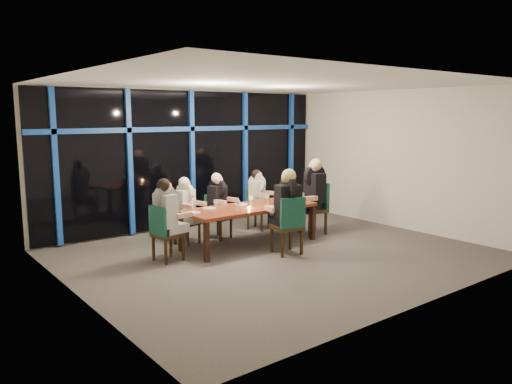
% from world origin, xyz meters
% --- Properties ---
extents(room, '(7.04, 7.00, 3.02)m').
position_xyz_m(room, '(0.00, 0.00, 2.02)').
color(room, '#56514C').
rests_on(room, ground).
extents(window_wall, '(6.86, 0.43, 2.94)m').
position_xyz_m(window_wall, '(0.01, 2.93, 1.55)').
color(window_wall, black).
rests_on(window_wall, ground).
extents(dining_table, '(2.60, 1.00, 0.75)m').
position_xyz_m(dining_table, '(0.00, 0.80, 0.68)').
color(dining_table, brown).
rests_on(dining_table, ground).
extents(chair_far_left, '(0.51, 0.51, 0.88)m').
position_xyz_m(chair_far_left, '(-0.92, 1.68, 0.49)').
color(chair_far_left, '#301E10').
rests_on(chair_far_left, ground).
extents(chair_far_mid, '(0.52, 0.52, 0.90)m').
position_xyz_m(chair_far_mid, '(-0.19, 1.67, 0.50)').
color(chair_far_mid, '#301E10').
rests_on(chair_far_mid, ground).
extents(chair_far_right, '(0.54, 0.54, 0.89)m').
position_xyz_m(chair_far_right, '(0.93, 1.82, 0.50)').
color(chair_far_right, '#301E10').
rests_on(chair_far_right, ground).
extents(chair_end_left, '(0.50, 0.50, 0.97)m').
position_xyz_m(chair_end_left, '(-1.80, 0.82, 0.54)').
color(chair_end_left, '#301E10').
rests_on(chair_end_left, ground).
extents(chair_end_right, '(0.57, 0.57, 1.07)m').
position_xyz_m(chair_end_right, '(1.69, 0.72, 0.60)').
color(chair_end_right, '#301E10').
rests_on(chair_end_right, ground).
extents(chair_near_mid, '(0.57, 0.57, 1.04)m').
position_xyz_m(chair_near_mid, '(0.15, -0.16, 0.58)').
color(chair_near_mid, '#301E10').
rests_on(chair_near_mid, ground).
extents(diner_far_left, '(0.52, 0.60, 0.86)m').
position_xyz_m(diner_far_left, '(-0.90, 1.61, 0.85)').
color(diner_far_left, silver).
rests_on(diner_far_left, ground).
extents(diner_far_mid, '(0.53, 0.61, 0.88)m').
position_xyz_m(diner_far_mid, '(-0.17, 1.59, 0.86)').
color(diner_far_mid, black).
rests_on(diner_far_mid, ground).
extents(diner_far_right, '(0.56, 0.61, 0.87)m').
position_xyz_m(diner_far_right, '(0.96, 1.75, 0.85)').
color(diner_far_right, silver).
rests_on(diner_far_right, ground).
extents(diner_end_left, '(0.63, 0.51, 0.94)m').
position_xyz_m(diner_end_left, '(-1.72, 0.83, 0.92)').
color(diner_end_left, black).
rests_on(diner_end_left, ground).
extents(diner_end_right, '(0.71, 0.58, 1.04)m').
position_xyz_m(diner_end_right, '(1.60, 0.73, 1.02)').
color(diner_end_right, black).
rests_on(diner_end_right, ground).
extents(diner_near_mid, '(0.57, 0.69, 1.02)m').
position_xyz_m(diner_near_mid, '(0.17, -0.08, 1.00)').
color(diner_near_mid, black).
rests_on(diner_near_mid, ground).
extents(plate_far_left, '(0.24, 0.24, 0.01)m').
position_xyz_m(plate_far_left, '(-0.73, 1.07, 0.76)').
color(plate_far_left, white).
rests_on(plate_far_left, dining_table).
extents(plate_far_mid, '(0.24, 0.24, 0.01)m').
position_xyz_m(plate_far_mid, '(-0.00, 1.05, 0.76)').
color(plate_far_mid, white).
rests_on(plate_far_mid, dining_table).
extents(plate_far_right, '(0.24, 0.24, 0.01)m').
position_xyz_m(plate_far_right, '(1.18, 1.23, 0.76)').
color(plate_far_right, white).
rests_on(plate_far_right, dining_table).
extents(plate_end_left, '(0.24, 0.24, 0.01)m').
position_xyz_m(plate_end_left, '(-1.16, 0.90, 0.76)').
color(plate_end_left, white).
rests_on(plate_end_left, dining_table).
extents(plate_end_right, '(0.24, 0.24, 0.01)m').
position_xyz_m(plate_end_right, '(1.04, 0.83, 0.76)').
color(plate_end_right, white).
rests_on(plate_end_right, dining_table).
extents(plate_near_mid, '(0.24, 0.24, 0.01)m').
position_xyz_m(plate_near_mid, '(0.28, 0.48, 0.76)').
color(plate_near_mid, white).
rests_on(plate_near_mid, dining_table).
extents(wine_bottle, '(0.07, 0.07, 0.30)m').
position_xyz_m(wine_bottle, '(1.14, 0.61, 0.86)').
color(wine_bottle, black).
rests_on(wine_bottle, dining_table).
extents(water_pitcher, '(0.13, 0.12, 0.21)m').
position_xyz_m(water_pitcher, '(0.68, 0.53, 0.86)').
color(water_pitcher, silver).
rests_on(water_pitcher, dining_table).
extents(tea_light, '(0.04, 0.04, 0.03)m').
position_xyz_m(tea_light, '(-0.13, 0.65, 0.76)').
color(tea_light, '#FF9D4C').
rests_on(tea_light, dining_table).
extents(wine_glass_a, '(0.07, 0.07, 0.18)m').
position_xyz_m(wine_glass_a, '(-0.39, 0.63, 0.88)').
color(wine_glass_a, silver).
rests_on(wine_glass_a, dining_table).
extents(wine_glass_b, '(0.07, 0.07, 0.19)m').
position_xyz_m(wine_glass_b, '(0.05, 0.82, 0.89)').
color(wine_glass_b, silver).
rests_on(wine_glass_b, dining_table).
extents(wine_glass_c, '(0.07, 0.07, 0.18)m').
position_xyz_m(wine_glass_c, '(0.46, 0.83, 0.88)').
color(wine_glass_c, silver).
rests_on(wine_glass_c, dining_table).
extents(wine_glass_d, '(0.07, 0.07, 0.17)m').
position_xyz_m(wine_glass_d, '(-0.74, 0.82, 0.88)').
color(wine_glass_d, silver).
rests_on(wine_glass_d, dining_table).
extents(wine_glass_e, '(0.07, 0.07, 0.19)m').
position_xyz_m(wine_glass_e, '(0.90, 0.91, 0.89)').
color(wine_glass_e, white).
rests_on(wine_glass_e, dining_table).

